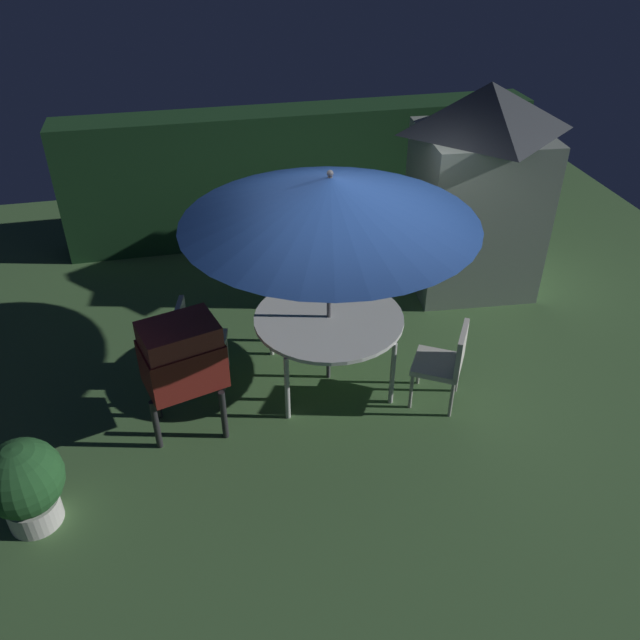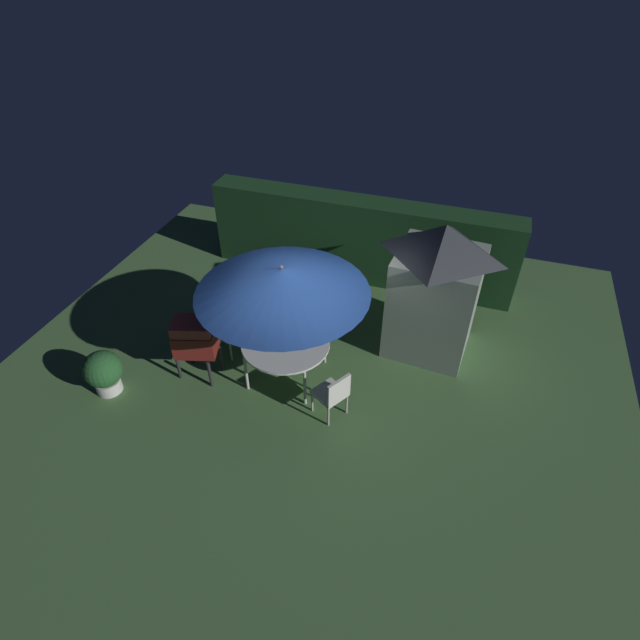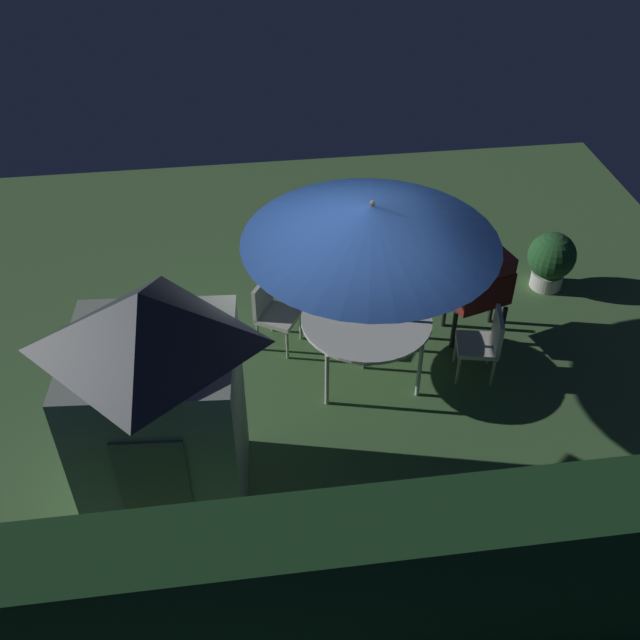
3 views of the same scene
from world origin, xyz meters
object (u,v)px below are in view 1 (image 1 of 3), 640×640
(garden_shed, at_px, (477,188))
(patio_table, at_px, (329,321))
(patio_umbrella, at_px, (330,200))
(chair_far_side, at_px, (194,338))
(chair_near_shed, at_px, (446,360))
(bbq_grill, at_px, (182,357))
(potted_plant_by_shed, at_px, (24,483))

(garden_shed, distance_m, patio_table, 2.80)
(patio_umbrella, bearing_deg, chair_far_side, 168.20)
(garden_shed, xyz_separation_m, chair_near_shed, (-1.18, -2.23, -0.78))
(bbq_grill, xyz_separation_m, potted_plant_by_shed, (-1.32, -0.86, -0.40))
(patio_table, distance_m, patio_umbrella, 1.31)
(patio_table, relative_size, chair_near_shed, 1.68)
(chair_near_shed, bearing_deg, potted_plant_by_shed, -169.65)
(chair_near_shed, relative_size, chair_far_side, 1.00)
(garden_shed, bearing_deg, patio_table, -144.12)
(potted_plant_by_shed, bearing_deg, bbq_grill, 33.16)
(patio_table, height_order, chair_far_side, chair_far_side)
(garden_shed, relative_size, potted_plant_by_shed, 3.10)
(patio_table, relative_size, potted_plant_by_shed, 1.83)
(bbq_grill, xyz_separation_m, chair_far_side, (0.12, 0.74, -0.33))
(garden_shed, bearing_deg, bbq_grill, -150.78)
(bbq_grill, bearing_deg, chair_near_shed, -3.70)
(patio_table, xyz_separation_m, chair_far_side, (-1.35, 0.28, -0.21))
(patio_table, bearing_deg, garden_shed, 35.88)
(patio_table, xyz_separation_m, patio_umbrella, (-0.00, -0.00, 1.31))
(chair_near_shed, bearing_deg, chair_far_side, 159.37)
(chair_near_shed, bearing_deg, bbq_grill, 176.30)
(garden_shed, height_order, patio_table, garden_shed)
(patio_table, distance_m, bbq_grill, 1.54)
(chair_far_side, bearing_deg, chair_near_shed, -20.63)
(patio_table, distance_m, potted_plant_by_shed, 3.10)
(patio_umbrella, height_order, chair_far_side, patio_umbrella)
(patio_table, distance_m, chair_far_side, 1.40)
(garden_shed, xyz_separation_m, patio_umbrella, (-2.22, -1.61, 0.74))
(bbq_grill, bearing_deg, potted_plant_by_shed, -146.84)
(patio_table, height_order, potted_plant_by_shed, potted_plant_by_shed)
(bbq_grill, height_order, potted_plant_by_shed, bbq_grill)
(chair_far_side, relative_size, potted_plant_by_shed, 1.09)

